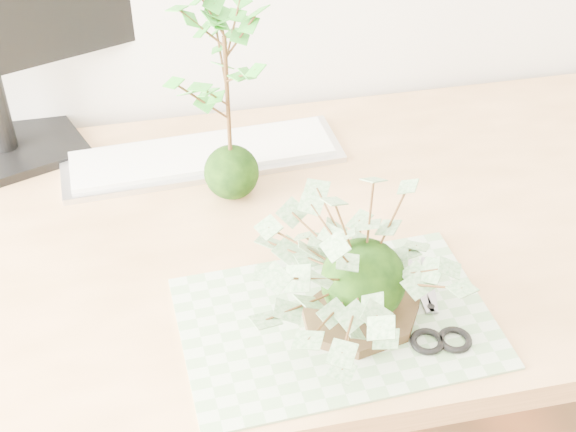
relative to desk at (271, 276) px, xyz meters
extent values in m
cube|color=tan|center=(0.00, 0.00, 0.07)|extent=(1.60, 0.70, 0.04)
cube|color=#6F9965|center=(0.05, -0.20, 0.09)|extent=(0.41, 0.28, 0.00)
cylinder|color=black|center=(0.08, -0.20, 0.10)|extent=(0.20, 0.20, 0.01)
sphere|color=black|center=(0.08, -0.20, 0.16)|extent=(0.11, 0.11, 0.11)
sphere|color=black|center=(-0.04, 0.10, 0.13)|extent=(0.08, 0.08, 0.08)
cylinder|color=#3F2812|center=(-0.04, 0.10, 0.25)|extent=(0.01, 0.01, 0.21)
cube|color=#B9B9BC|center=(-0.07, 0.21, 0.09)|extent=(0.46, 0.16, 0.01)
cube|color=silver|center=(-0.07, 0.21, 0.10)|extent=(0.43, 0.13, 0.01)
cube|color=black|center=(-0.39, 0.29, 0.10)|extent=(0.28, 0.24, 0.02)
cube|color=gray|center=(0.16, -0.16, 0.09)|extent=(0.01, 0.11, 0.00)
cube|color=gray|center=(0.18, -0.16, 0.09)|extent=(0.04, 0.11, 0.00)
torus|color=black|center=(0.15, -0.26, 0.10)|extent=(0.05, 0.05, 0.01)
torus|color=black|center=(0.19, -0.26, 0.10)|extent=(0.05, 0.05, 0.01)
camera|label=1|loc=(-0.16, -0.89, 0.84)|focal=50.00mm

